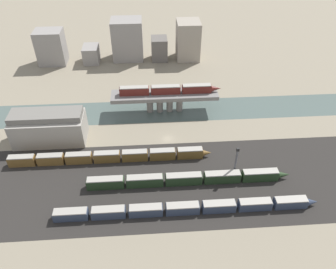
{
  "coord_description": "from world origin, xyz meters",
  "views": [
    {
      "loc": [
        -6.95,
        -103.94,
        85.98
      ],
      "look_at": [
        0.0,
        -1.63,
        3.74
      ],
      "focal_mm": 35.0,
      "sensor_mm": 36.0,
      "label": 1
    }
  ],
  "objects_px": {
    "train_yard_mid": "(188,179)",
    "train_yard_far": "(110,157)",
    "signal_tower": "(236,162)",
    "train_on_bridge": "(169,90)",
    "train_yard_near": "(187,208)",
    "warehouse_building": "(49,127)"
  },
  "relations": [
    {
      "from": "train_yard_mid",
      "to": "train_yard_far",
      "type": "relative_size",
      "value": 0.94
    },
    {
      "from": "train_yard_near",
      "to": "train_yard_far",
      "type": "xyz_separation_m",
      "value": [
        -26.53,
        25.95,
        0.32
      ]
    },
    {
      "from": "train_on_bridge",
      "to": "train_yard_far",
      "type": "height_order",
      "value": "train_on_bridge"
    },
    {
      "from": "train_yard_near",
      "to": "train_yard_mid",
      "type": "xyz_separation_m",
      "value": [
        1.64,
        12.56,
        0.29
      ]
    },
    {
      "from": "train_yard_near",
      "to": "warehouse_building",
      "type": "xyz_separation_m",
      "value": [
        -51.2,
        40.28,
        4.68
      ]
    },
    {
      "from": "train_yard_mid",
      "to": "train_on_bridge",
      "type": "bearing_deg",
      "value": 94.24
    },
    {
      "from": "signal_tower",
      "to": "train_yard_far",
      "type": "bearing_deg",
      "value": 166.17
    },
    {
      "from": "train_on_bridge",
      "to": "warehouse_building",
      "type": "distance_m",
      "value": 52.78
    },
    {
      "from": "warehouse_building",
      "to": "signal_tower",
      "type": "relative_size",
      "value": 2.14
    },
    {
      "from": "train_yard_near",
      "to": "train_yard_mid",
      "type": "bearing_deg",
      "value": 82.58
    },
    {
      "from": "train_yard_far",
      "to": "train_on_bridge",
      "type": "bearing_deg",
      "value": 52.35
    },
    {
      "from": "train_on_bridge",
      "to": "signal_tower",
      "type": "bearing_deg",
      "value": -64.81
    },
    {
      "from": "warehouse_building",
      "to": "signal_tower",
      "type": "height_order",
      "value": "warehouse_building"
    },
    {
      "from": "train_yard_near",
      "to": "signal_tower",
      "type": "xyz_separation_m",
      "value": [
        18.6,
        14.84,
        5.08
      ]
    },
    {
      "from": "train_yard_near",
      "to": "signal_tower",
      "type": "bearing_deg",
      "value": 38.59
    },
    {
      "from": "train_on_bridge",
      "to": "signal_tower",
      "type": "distance_m",
      "value": 47.99
    },
    {
      "from": "train_on_bridge",
      "to": "train_yard_near",
      "type": "height_order",
      "value": "train_on_bridge"
    },
    {
      "from": "train_yard_near",
      "to": "warehouse_building",
      "type": "distance_m",
      "value": 65.31
    },
    {
      "from": "train_yard_far",
      "to": "signal_tower",
      "type": "bearing_deg",
      "value": -13.83
    },
    {
      "from": "train_yard_mid",
      "to": "warehouse_building",
      "type": "xyz_separation_m",
      "value": [
        -52.83,
        27.72,
        4.39
      ]
    },
    {
      "from": "train_on_bridge",
      "to": "warehouse_building",
      "type": "xyz_separation_m",
      "value": [
        -49.46,
        -17.8,
        -4.77
      ]
    },
    {
      "from": "train_on_bridge",
      "to": "train_yard_mid",
      "type": "relative_size",
      "value": 0.63
    }
  ]
}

